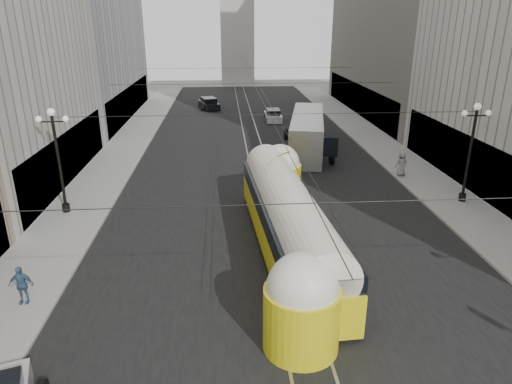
{
  "coord_description": "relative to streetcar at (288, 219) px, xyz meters",
  "views": [
    {
      "loc": [
        -2.77,
        -8.64,
        11.19
      ],
      "look_at": [
        -1.3,
        12.2,
        3.31
      ],
      "focal_mm": 32.0,
      "sensor_mm": 36.0,
      "label": 1
    }
  ],
  "objects": [
    {
      "name": "sedan_white_far",
      "position": [
        2.75,
        32.73,
        -1.25
      ],
      "size": [
        1.81,
        4.31,
        1.36
      ],
      "color": "white",
      "rests_on": "ground"
    },
    {
      "name": "streetcar",
      "position": [
        0.0,
        0.0,
        0.0
      ],
      "size": [
        3.74,
        17.36,
        3.81
      ],
      "color": "gold",
      "rests_on": "ground"
    },
    {
      "name": "sidewalk_left",
      "position": [
        -12.29,
        23.87,
        -1.79
      ],
      "size": [
        4.0,
        72.0,
        0.15
      ],
      "primitive_type": "cube",
      "color": "gray",
      "rests_on": "ground"
    },
    {
      "name": "lamppost_left_mid",
      "position": [
        -12.89,
        5.87,
        1.88
      ],
      "size": [
        1.86,
        0.44,
        6.37
      ],
      "color": "black",
      "rests_on": "sidewalk_left"
    },
    {
      "name": "rail_right",
      "position": [
        0.46,
        20.37,
        -1.86
      ],
      "size": [
        0.12,
        85.0,
        0.04
      ],
      "primitive_type": "cube",
      "color": "gray",
      "rests_on": "ground"
    },
    {
      "name": "lamppost_right_mid",
      "position": [
        12.31,
        5.87,
        1.88
      ],
      "size": [
        1.86,
        0.44,
        6.37
      ],
      "color": "black",
      "rests_on": "sidewalk_right"
    },
    {
      "name": "catenary",
      "position": [
        -0.17,
        19.36,
        4.02
      ],
      "size": [
        25.0,
        72.0,
        0.23
      ],
      "color": "black",
      "rests_on": "ground"
    },
    {
      "name": "city_bus",
      "position": [
        4.41,
        19.28,
        -0.07
      ],
      "size": [
        5.14,
        13.28,
        3.28
      ],
      "color": "#A9ABAE",
      "rests_on": "ground"
    },
    {
      "name": "pedestrian_sidewalk_right",
      "position": [
        10.21,
        11.21,
        -0.8
      ],
      "size": [
        0.93,
        0.61,
        1.82
      ],
      "primitive_type": "imported",
      "rotation": [
        0.0,
        0.0,
        3.21
      ],
      "color": "gray",
      "rests_on": "sidewalk_right"
    },
    {
      "name": "road",
      "position": [
        -0.29,
        20.37,
        -1.86
      ],
      "size": [
        20.0,
        85.0,
        0.02
      ],
      "primitive_type": "cube",
      "color": "black",
      "rests_on": "ground"
    },
    {
      "name": "sedan_dark_far",
      "position": [
        -5.05,
        41.1,
        -1.18
      ],
      "size": [
        3.13,
        5.1,
        1.5
      ],
      "color": "black",
      "rests_on": "ground"
    },
    {
      "name": "pedestrian_sidewalk_left",
      "position": [
        -11.58,
        -3.92,
        -0.88
      ],
      "size": [
        1.01,
        0.6,
        1.68
      ],
      "primitive_type": "imported",
      "rotation": [
        0.0,
        0.0,
        0.04
      ],
      "color": "#365376",
      "rests_on": "sidewalk_left"
    },
    {
      "name": "sidewalk_right",
      "position": [
        11.71,
        23.87,
        -1.79
      ],
      "size": [
        4.0,
        72.0,
        0.15
      ],
      "primitive_type": "cube",
      "color": "gray",
      "rests_on": "ground"
    },
    {
      "name": "rail_left",
      "position": [
        -1.04,
        20.37,
        -1.86
      ],
      "size": [
        0.12,
        85.0,
        0.04
      ],
      "primitive_type": "cube",
      "color": "gray",
      "rests_on": "ground"
    }
  ]
}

